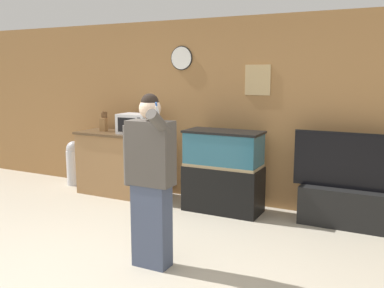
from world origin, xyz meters
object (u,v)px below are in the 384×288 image
counter_island (123,164)px  knife_block (104,123)px  microwave (136,124)px  trash_bin (75,162)px  person_standing (150,179)px  tv_on_stand (346,198)px  aquarium_on_stand (223,171)px

counter_island → knife_block: knife_block is taller
counter_island → microwave: microwave is taller
counter_island → trash_bin: size_ratio=1.96×
counter_island → person_standing: 2.56m
counter_island → tv_on_stand: tv_on_stand is taller
aquarium_on_stand → tv_on_stand: tv_on_stand is taller
aquarium_on_stand → tv_on_stand: bearing=5.3°
knife_block → tv_on_stand: size_ratio=0.24×
microwave → aquarium_on_stand: 1.52m
microwave → person_standing: 2.38m
counter_island → knife_block: size_ratio=4.62×
counter_island → tv_on_stand: (3.21, 0.11, -0.14)m
person_standing → tv_on_stand: bearing=52.5°
person_standing → trash_bin: size_ratio=2.27×
counter_island → microwave: (0.25, 0.00, 0.62)m
counter_island → knife_block: (-0.35, 0.01, 0.60)m
person_standing → trash_bin: 3.46m
microwave → knife_block: bearing=178.9°
tv_on_stand → knife_block: bearing=-178.5°
person_standing → aquarium_on_stand: bearing=90.8°
knife_block → trash_bin: knife_block is taller
microwave → aquarium_on_stand: (1.41, -0.04, -0.56)m
knife_block → aquarium_on_stand: knife_block is taller
counter_island → aquarium_on_stand: (1.66, -0.04, 0.07)m
knife_block → person_standing: person_standing is taller
counter_island → microwave: size_ratio=2.96×
aquarium_on_stand → tv_on_stand: 1.57m
counter_island → tv_on_stand: 3.22m
knife_block → tv_on_stand: (3.56, 0.09, -0.73)m
counter_island → aquarium_on_stand: bearing=-1.4°
aquarium_on_stand → trash_bin: (-2.75, 0.18, -0.17)m
tv_on_stand → person_standing: (-1.52, -1.99, 0.52)m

